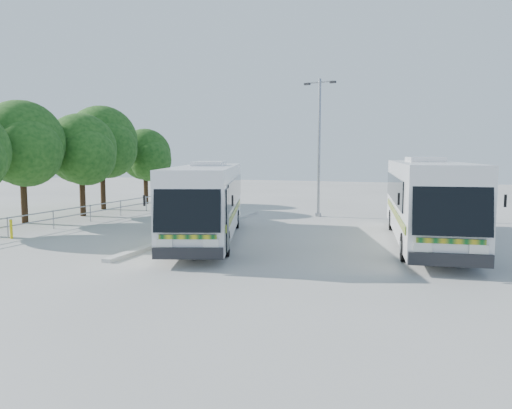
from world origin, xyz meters
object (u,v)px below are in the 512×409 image
at_px(tree_far_b, 23,143).
at_px(tree_far_c, 82,149).
at_px(bollard, 11,229).
at_px(tree_far_d, 103,142).
at_px(coach_main, 207,199).
at_px(lamppost, 319,141).
at_px(tree_far_e, 146,155).
at_px(coach_adjacent, 426,199).

relative_size(tree_far_b, tree_far_c, 1.07).
bearing_deg(tree_far_c, bollard, -73.52).
height_order(tree_far_b, tree_far_d, tree_far_d).
distance_m(tree_far_d, coach_main, 15.50).
bearing_deg(tree_far_d, tree_far_b, -87.77).
bearing_deg(tree_far_b, coach_main, -6.29).
bearing_deg(coach_main, tree_far_c, 136.05).
height_order(coach_main, bollard, coach_main).
height_order(tree_far_b, lamppost, lamppost).
distance_m(tree_far_d, bollard, 13.17).
distance_m(tree_far_e, lamppost, 15.04).
bearing_deg(lamppost, coach_adjacent, -38.76).
distance_m(tree_far_c, bollard, 9.35).
bearing_deg(tree_far_b, bollard, -52.27).
distance_m(tree_far_c, tree_far_d, 3.93).
height_order(tree_far_d, coach_main, tree_far_d).
xyz_separation_m(tree_far_d, coach_main, (12.32, -8.93, -2.95)).
distance_m(lamppost, bollard, 18.00).
relative_size(tree_far_b, tree_far_e, 1.17).
xyz_separation_m(coach_main, bollard, (-8.71, -2.96, -1.41)).
bearing_deg(coach_main, bollard, 179.97).
xyz_separation_m(tree_far_b, tree_far_e, (0.39, 12.10, -0.68)).
distance_m(tree_far_c, coach_main, 12.53).
bearing_deg(lamppost, tree_far_d, -165.13).
bearing_deg(tree_far_d, tree_far_e, 81.37).
height_order(coach_main, lamppost, lamppost).
relative_size(tree_far_b, coach_main, 0.56).
distance_m(tree_far_c, lamppost, 14.92).
bearing_deg(tree_far_e, tree_far_d, -98.63).
height_order(tree_far_e, coach_main, tree_far_e).
bearing_deg(tree_far_d, coach_adjacent, -16.72).
xyz_separation_m(lamppost, bollard, (-11.70, -12.99, -4.28)).
relative_size(tree_far_b, tree_far_d, 0.95).
relative_size(tree_far_c, bollard, 7.16).
relative_size(tree_far_c, coach_main, 0.52).
distance_m(tree_far_b, lamppost, 17.36).
xyz_separation_m(tree_far_b, bollard, (3.32, -4.29, -4.11)).
xyz_separation_m(coach_main, coach_adjacent, (9.54, 2.36, 0.11)).
xyz_separation_m(tree_far_b, coach_adjacent, (21.56, 1.03, -2.60)).
height_order(tree_far_b, tree_far_c, tree_far_b).
bearing_deg(bollard, lamppost, 47.98).
height_order(tree_far_b, bollard, tree_far_b).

